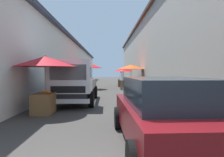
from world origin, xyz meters
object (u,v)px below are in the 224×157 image
(fruit_stall_far_right, at_px, (45,69))
(hatchback_car, at_px, (165,112))
(vendor_in_shade, at_px, (77,83))
(delivery_truck, at_px, (74,83))
(fruit_stall_near_left, at_px, (123,72))
(vendor_by_crates, at_px, (122,79))
(fruit_stall_far_left, at_px, (91,70))
(fruit_stall_mid_lane, at_px, (131,69))

(fruit_stall_far_right, relative_size, hatchback_car, 0.60)
(vendor_in_shade, bearing_deg, fruit_stall_far_right, 175.30)
(delivery_truck, bearing_deg, vendor_in_shade, 6.08)
(hatchback_car, bearing_deg, fruit_stall_near_left, -1.52)
(vendor_by_crates, bearing_deg, fruit_stall_near_left, -6.27)
(fruit_stall_near_left, relative_size, vendor_by_crates, 1.27)
(fruit_stall_far_left, height_order, hatchback_car, fruit_stall_far_left)
(hatchback_car, bearing_deg, delivery_truck, 27.90)
(fruit_stall_near_left, xyz_separation_m, fruit_stall_far_left, (-3.35, 3.23, 0.17))
(fruit_stall_far_right, height_order, vendor_in_shade, fruit_stall_far_right)
(fruit_stall_near_left, bearing_deg, fruit_stall_far_left, 136.02)
(fruit_stall_near_left, xyz_separation_m, delivery_truck, (-12.04, 3.27, -0.52))
(vendor_by_crates, bearing_deg, fruit_stall_far_right, 159.18)
(vendor_in_shade, bearing_deg, fruit_stall_far_left, -4.27)
(fruit_stall_mid_lane, xyz_separation_m, vendor_in_shade, (-6.29, 4.19, -1.01))
(vendor_by_crates, bearing_deg, hatchback_car, -179.87)
(fruit_stall_near_left, relative_size, vendor_in_shade, 1.43)
(vendor_by_crates, bearing_deg, delivery_truck, 159.87)
(delivery_truck, xyz_separation_m, vendor_in_shade, (3.38, 0.36, -0.18))
(fruit_stall_near_left, height_order, vendor_by_crates, fruit_stall_near_left)
(fruit_stall_mid_lane, relative_size, delivery_truck, 0.53)
(fruit_stall_near_left, height_order, hatchback_car, fruit_stall_near_left)
(fruit_stall_mid_lane, height_order, fruit_stall_near_left, fruit_stall_mid_lane)
(fruit_stall_mid_lane, distance_m, fruit_stall_far_left, 3.92)
(fruit_stall_far_left, relative_size, vendor_by_crates, 1.43)
(fruit_stall_mid_lane, bearing_deg, fruit_stall_far_left, 104.52)
(fruit_stall_far_right, bearing_deg, delivery_truck, -23.66)
(fruit_stall_near_left, height_order, vendor_in_shade, fruit_stall_near_left)
(fruit_stall_mid_lane, relative_size, vendor_by_crates, 1.55)
(fruit_stall_mid_lane, distance_m, hatchback_car, 15.06)
(hatchback_car, distance_m, vendor_by_crates, 12.89)
(fruit_stall_far_right, xyz_separation_m, hatchback_car, (-3.51, -3.59, -0.94))
(fruit_stall_near_left, bearing_deg, fruit_stall_mid_lane, -166.64)
(fruit_stall_mid_lane, bearing_deg, fruit_stall_far_right, 158.07)
(vendor_by_crates, height_order, vendor_in_shade, vendor_by_crates)
(delivery_truck, relative_size, vendor_in_shade, 3.27)
(fruit_stall_far_left, distance_m, vendor_by_crates, 3.05)
(hatchback_car, bearing_deg, fruit_stall_far_right, 45.65)
(fruit_stall_mid_lane, bearing_deg, fruit_stall_near_left, 13.36)
(hatchback_car, relative_size, delivery_truck, 0.80)
(fruit_stall_near_left, bearing_deg, vendor_by_crates, 173.73)
(fruit_stall_far_right, bearing_deg, vendor_by_crates, -20.82)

